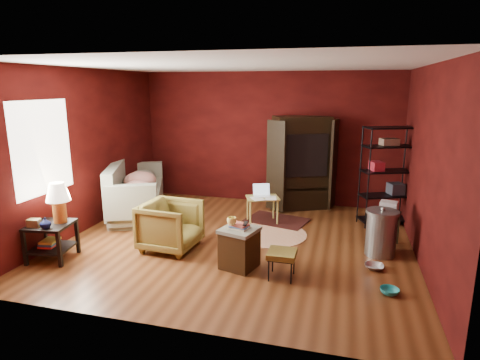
% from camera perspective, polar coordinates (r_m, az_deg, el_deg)
% --- Properties ---
extents(room, '(5.54, 5.04, 2.84)m').
position_cam_1_polar(room, '(6.27, -0.86, 3.17)').
color(room, brown).
rests_on(room, ground).
extents(sofa, '(1.33, 2.15, 0.81)m').
position_cam_1_polar(sofa, '(8.26, -14.48, -1.87)').
color(sofa, gray).
rests_on(sofa, ground).
extents(armchair, '(0.81, 0.86, 0.83)m').
position_cam_1_polar(armchair, '(6.35, -9.84, -6.10)').
color(armchair, black).
rests_on(armchair, ground).
extents(pet_bowl_steel, '(0.26, 0.07, 0.26)m').
position_cam_1_polar(pet_bowl_steel, '(5.99, 18.62, -10.77)').
color(pet_bowl_steel, silver).
rests_on(pet_bowl_steel, ground).
extents(pet_bowl_turquoise, '(0.24, 0.13, 0.23)m').
position_cam_1_polar(pet_bowl_turquoise, '(5.40, 20.56, -13.86)').
color(pet_bowl_turquoise, teal).
rests_on(pet_bowl_turquoise, ground).
extents(vase, '(0.16, 0.17, 0.15)m').
position_cam_1_polar(vase, '(6.28, -25.95, -5.53)').
color(vase, '#0B123A').
rests_on(vase, side_table).
extents(mug, '(0.16, 0.14, 0.13)m').
position_cam_1_polar(mug, '(5.51, -1.18, -5.72)').
color(mug, '#F6E878').
rests_on(mug, hamper).
extents(side_table, '(0.66, 0.66, 1.14)m').
position_cam_1_polar(side_table, '(6.45, -24.87, -4.38)').
color(side_table, black).
rests_on(side_table, ground).
extents(sofa_cushions, '(1.70, 2.44, 0.95)m').
position_cam_1_polar(sofa_cushions, '(8.19, -14.83, -1.57)').
color(sofa_cushions, gray).
rests_on(sofa_cushions, sofa).
extents(hamper, '(0.58, 0.58, 0.66)m').
position_cam_1_polar(hamper, '(5.68, -0.09, -9.52)').
color(hamper, '#3D240E').
rests_on(hamper, ground).
extents(footstool, '(0.37, 0.37, 0.38)m').
position_cam_1_polar(footstool, '(5.40, 5.97, -10.54)').
color(footstool, black).
rests_on(footstool, ground).
extents(rug_round, '(1.31, 1.31, 0.01)m').
position_cam_1_polar(rug_round, '(7.01, 4.20, -7.64)').
color(rug_round, beige).
rests_on(rug_round, ground).
extents(rug_oriental, '(1.26, 0.99, 0.01)m').
position_cam_1_polar(rug_oriental, '(7.68, 5.27, -5.68)').
color(rug_oriental, '#451612').
rests_on(rug_oriental, ground).
extents(laptop_desk, '(0.69, 0.61, 0.72)m').
position_cam_1_polar(laptop_desk, '(7.44, 3.21, -2.81)').
color(laptop_desk, tan).
rests_on(laptop_desk, ground).
extents(tv_armoire, '(1.36, 1.15, 1.90)m').
position_cam_1_polar(tv_armoire, '(8.34, 8.71, 2.68)').
color(tv_armoire, black).
rests_on(tv_armoire, ground).
extents(wire_shelving, '(0.96, 0.69, 1.80)m').
position_cam_1_polar(wire_shelving, '(7.69, 20.22, 1.10)').
color(wire_shelving, black).
rests_on(wire_shelving, ground).
extents(small_stand, '(0.44, 0.44, 0.73)m').
position_cam_1_polar(small_stand, '(6.77, 20.30, -4.39)').
color(small_stand, black).
rests_on(small_stand, ground).
extents(trash_can, '(0.54, 0.54, 0.75)m').
position_cam_1_polar(trash_can, '(6.42, 19.41, -7.06)').
color(trash_can, gray).
rests_on(trash_can, ground).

